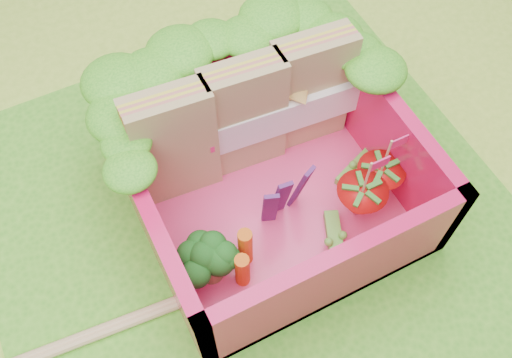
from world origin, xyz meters
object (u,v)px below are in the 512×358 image
object	(u,v)px
broccoli	(209,258)
bento_box	(269,171)
sandwich_stack	(245,117)
strawberry_left	(359,203)
strawberry_right	(378,181)
chopsticks	(49,351)

from	to	relation	value
broccoli	bento_box	bearing A→B (deg)	30.90
sandwich_stack	strawberry_left	xyz separation A→B (m)	(0.33, -0.58, -0.21)
strawberry_right	chopsticks	xyz separation A→B (m)	(-1.73, -0.02, -0.15)
broccoli	strawberry_right	distance (m)	0.93
chopsticks	strawberry_left	bearing A→B (deg)	-1.57
broccoli	chopsticks	distance (m)	0.83
bento_box	sandwich_stack	distance (m)	0.29
sandwich_stack	chopsticks	distance (m)	1.41
strawberry_left	sandwich_stack	bearing A→B (deg)	119.99
strawberry_left	bento_box	bearing A→B (deg)	137.42
broccoli	chopsticks	bearing A→B (deg)	-179.92
broccoli	strawberry_right	xyz separation A→B (m)	(0.93, 0.02, -0.05)
strawberry_left	strawberry_right	size ratio (longest dim) A/B	1.02
strawberry_left	strawberry_right	bearing A→B (deg)	22.92
broccoli	sandwich_stack	bearing A→B (deg)	49.92
bento_box	strawberry_left	bearing A→B (deg)	-42.58
sandwich_stack	strawberry_right	bearing A→B (deg)	-46.76
bento_box	strawberry_right	size ratio (longest dim) A/B	2.72
bento_box	strawberry_right	world-z (taller)	bento_box
strawberry_right	sandwich_stack	bearing A→B (deg)	133.24
bento_box	strawberry_left	world-z (taller)	bento_box
strawberry_right	chopsticks	world-z (taller)	strawberry_right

